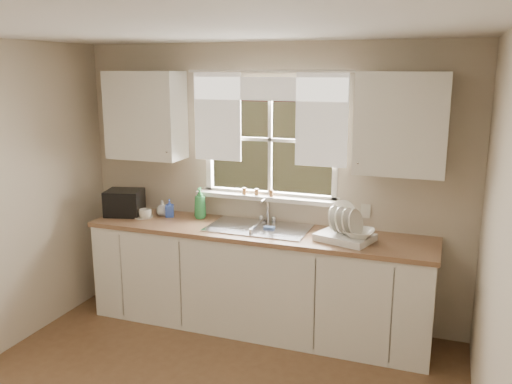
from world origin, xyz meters
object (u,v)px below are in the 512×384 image
(soap_bottle_a, at_px, (200,203))
(cup, at_px, (145,214))
(dish_rack, at_px, (345,231))
(black_appliance, at_px, (124,203))

(soap_bottle_a, bearing_deg, cup, -165.45)
(soap_bottle_a, distance_m, cup, 0.52)
(cup, bearing_deg, dish_rack, -6.24)
(dish_rack, xyz_separation_m, cup, (-1.87, 0.01, -0.03))
(black_appliance, bearing_deg, dish_rack, -15.98)
(soap_bottle_a, height_order, black_appliance, soap_bottle_a)
(cup, distance_m, black_appliance, 0.27)
(black_appliance, bearing_deg, soap_bottle_a, -3.24)
(soap_bottle_a, distance_m, black_appliance, 0.74)
(dish_rack, bearing_deg, cup, 179.76)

